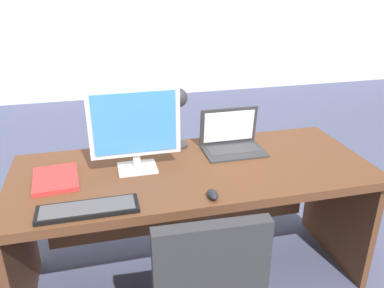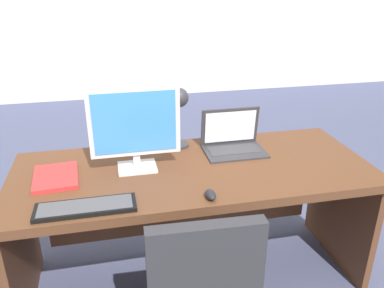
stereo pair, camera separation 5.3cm
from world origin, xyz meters
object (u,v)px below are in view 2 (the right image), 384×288
Objects in this scene: monitor at (135,125)px; mouse at (211,195)px; laptop at (232,137)px; desk_lamp at (179,105)px; keyboard at (86,207)px; book at (56,177)px; desk at (192,193)px.

mouse is at bearing -50.99° from monitor.
laptop is 0.36m from desk_lamp.
monitor reaches higher than desk_lamp.
keyboard is at bearing -126.19° from monitor.
monitor is at bearing -140.75° from desk_lamp.
keyboard is 1.49× the size of book.
desk_lamp reaches higher than mouse.
desk is at bearing -150.71° from laptop.
desk is 5.22× the size of desk_lamp.
desk is 4.12× the size of monitor.
desk_lamp is (0.27, 0.22, 0.01)m from monitor.
desk_lamp is 1.24× the size of book.
keyboard is 0.81m from desk_lamp.
mouse is at bearing -88.57° from desk.
mouse is 0.29× the size of book.
desk_lamp reaches higher than laptop.
desk is 0.73m from book.
laptop is 4.06× the size of mouse.
laptop is at bearing 29.29° from desk.
keyboard is 0.56m from mouse.
keyboard is (-0.82, -0.49, -0.06)m from laptop.
book is at bearing 154.27° from mouse.
laptop reaches higher than mouse.
desk is 0.42m from mouse.
mouse reaches higher than keyboard.
keyboard and book have the same top height.
keyboard reaches higher than desk.
monitor is at bearing 4.19° from book.
laptop is at bearing -14.18° from desk_lamp.
mouse is at bearing -117.11° from laptop.
desk is 0.50m from desk_lamp.
laptop is at bearing 14.21° from monitor.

